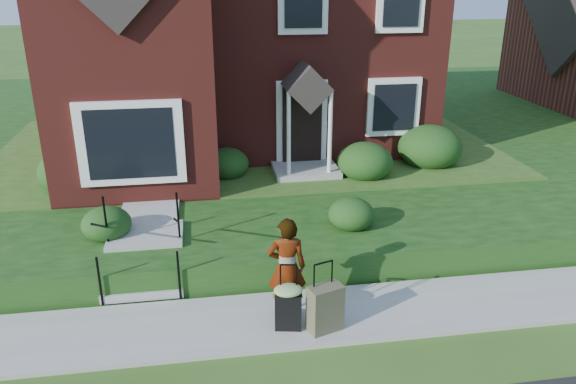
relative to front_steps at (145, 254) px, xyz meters
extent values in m
plane|color=#2D5119|center=(2.50, -1.84, -0.47)|extent=(120.00, 120.00, 0.00)
cube|color=#9E9B93|center=(2.50, -1.84, -0.43)|extent=(60.00, 1.60, 0.08)
cube|color=#133A10|center=(6.50, 9.06, -0.17)|extent=(44.00, 20.00, 0.60)
cube|color=#9E9B93|center=(0.00, 3.16, 0.16)|extent=(1.20, 6.00, 0.06)
cube|color=maroon|center=(2.50, 8.16, 2.83)|extent=(10.00, 8.00, 5.40)
cube|color=maroon|center=(-0.30, 3.36, 2.83)|extent=(3.60, 2.40, 5.40)
cube|color=white|center=(-0.30, 2.21, 1.53)|extent=(2.20, 0.30, 1.80)
cube|color=black|center=(3.70, 4.10, 1.18)|extent=(1.00, 0.12, 2.10)
cube|color=black|center=(6.10, 4.11, 1.63)|extent=(1.40, 0.10, 1.50)
cube|color=#9E9B93|center=(0.00, -0.84, -0.32)|extent=(1.40, 0.30, 0.15)
cube|color=#9E9B93|center=(0.00, -0.54, -0.17)|extent=(1.40, 0.30, 0.15)
cube|color=#9E9B93|center=(0.00, -0.24, -0.02)|extent=(1.40, 0.30, 0.15)
cube|color=#9E9B93|center=(0.00, 0.06, 0.13)|extent=(1.40, 0.30, 0.15)
cube|color=#9E9B93|center=(0.00, 0.61, 0.13)|extent=(1.40, 0.80, 0.15)
cylinder|color=black|center=(-0.65, -0.99, 0.06)|extent=(0.04, 0.04, 0.90)
cylinder|color=black|center=(-0.65, 0.21, 0.66)|extent=(0.04, 0.04, 0.90)
cylinder|color=black|center=(0.65, -0.99, 0.06)|extent=(0.04, 0.04, 0.90)
cylinder|color=black|center=(0.65, 0.21, 0.66)|extent=(0.04, 0.04, 0.90)
ellipsoid|color=#103712|center=(-1.82, 3.38, 0.68)|extent=(1.57, 1.57, 1.10)
ellipsoid|color=#103712|center=(1.73, 3.73, 0.52)|extent=(1.12, 1.12, 0.79)
ellipsoid|color=#103712|center=(5.12, 3.16, 0.60)|extent=(1.36, 1.36, 0.96)
ellipsoid|color=#103712|center=(7.07, 3.82, 0.71)|extent=(1.66, 1.66, 1.16)
ellipsoid|color=#103712|center=(-0.72, 0.62, 0.45)|extent=(0.94, 0.94, 0.66)
ellipsoid|color=#103712|center=(4.02, 0.34, 0.45)|extent=(0.92, 0.92, 0.64)
imported|color=#999999|center=(2.39, -1.74, 0.46)|extent=(0.66, 0.46, 1.71)
cube|color=black|center=(2.35, -2.14, -0.08)|extent=(0.45, 0.30, 0.62)
cylinder|color=black|center=(2.35, -2.14, 0.69)|extent=(0.25, 0.07, 0.03)
cylinder|color=black|center=(2.23, -2.14, 0.46)|extent=(0.02, 0.02, 0.47)
cylinder|color=black|center=(2.48, -2.14, 0.46)|extent=(0.02, 0.02, 0.47)
cylinder|color=black|center=(2.21, -2.14, -0.36)|extent=(0.05, 0.07, 0.06)
cylinder|color=black|center=(2.50, -2.14, -0.36)|extent=(0.05, 0.07, 0.06)
ellipsoid|color=#8DB467|center=(2.35, -2.14, 0.30)|extent=(0.52, 0.45, 0.15)
cube|color=brown|center=(2.91, -2.27, -0.01)|extent=(0.60, 0.45, 0.77)
cylinder|color=black|center=(2.91, -2.27, 0.74)|extent=(0.31, 0.13, 0.03)
cylinder|color=black|center=(2.75, -2.27, 0.56)|extent=(0.02, 0.02, 0.37)
cylinder|color=black|center=(3.07, -2.27, 0.56)|extent=(0.02, 0.02, 0.37)
cylinder|color=black|center=(2.73, -2.27, -0.36)|extent=(0.06, 0.07, 0.06)
cylinder|color=black|center=(3.10, -2.27, -0.36)|extent=(0.06, 0.07, 0.06)
camera|label=1|loc=(1.17, -9.54, 4.84)|focal=35.00mm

